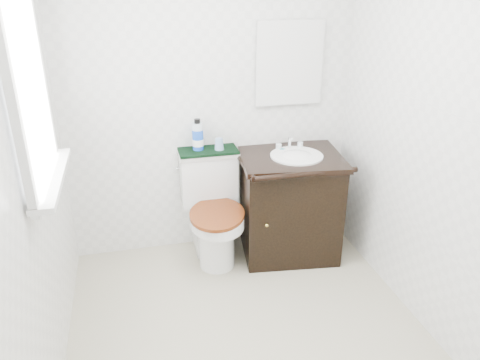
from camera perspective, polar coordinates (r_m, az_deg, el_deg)
name	(u,v)px	position (r m, az deg, el deg)	size (l,w,h in m)	color
floor	(250,336)	(3.06, 1.27, -18.53)	(2.40, 2.40, 0.00)	#BBB397
wall_back	(211,100)	(3.54, -3.58, 9.67)	(2.40, 2.40, 0.00)	silver
wall_front	(360,300)	(1.44, 14.40, -14.00)	(2.40, 2.40, 0.00)	silver
wall_left	(25,176)	(2.40, -24.72, 0.45)	(2.40, 2.40, 0.00)	silver
wall_right	(439,140)	(2.90, 23.11, 4.52)	(2.40, 2.40, 0.00)	silver
window	(27,89)	(2.53, -24.51, 10.01)	(0.02, 0.70, 0.90)	white
mirror	(289,64)	(3.62, 6.05, 13.94)	(0.50, 0.02, 0.60)	silver
toilet	(213,214)	(3.62, -3.36, -4.20)	(0.48, 0.67, 0.83)	white
vanity	(289,202)	(3.67, 6.05, -2.65)	(0.82, 0.73, 0.92)	black
trash_bin	(280,242)	(3.70, 4.90, -7.51)	(0.24, 0.21, 0.28)	white
towel	(208,151)	(3.54, -3.91, 3.58)	(0.44, 0.22, 0.02)	black
mouthwash_bottle	(198,136)	(3.51, -5.18, 5.39)	(0.08, 0.08, 0.24)	blue
cup	(219,144)	(3.52, -2.56, 4.41)	(0.07, 0.07, 0.09)	#7B9DCA
soap_bar	(282,149)	(3.61, 5.11, 3.76)	(0.07, 0.04, 0.02)	#1B7682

